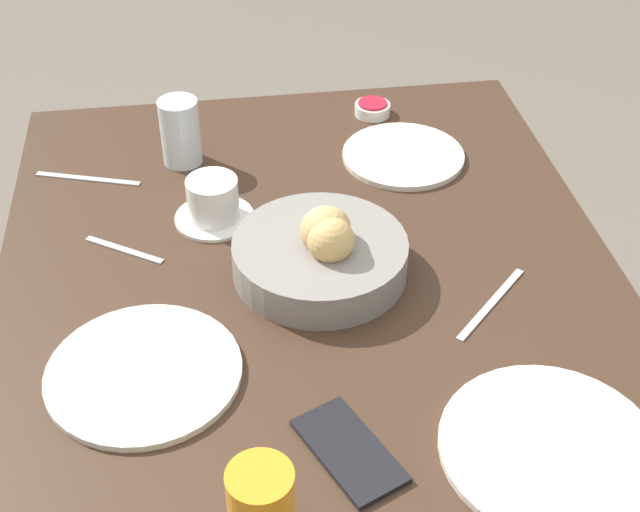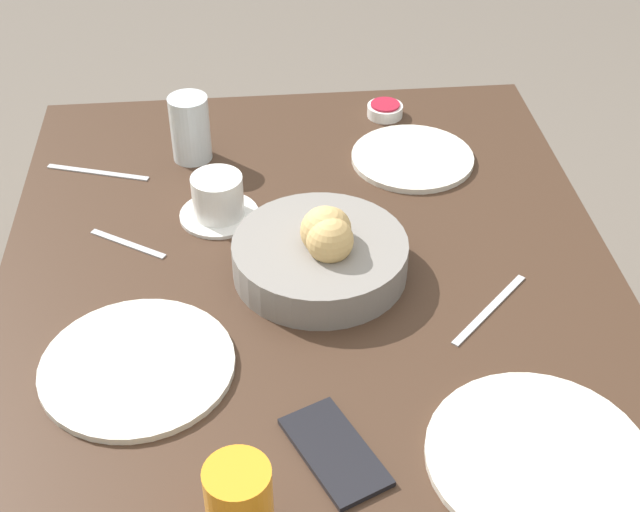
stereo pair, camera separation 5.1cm
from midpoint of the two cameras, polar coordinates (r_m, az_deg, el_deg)
name	(u,v)px [view 2 (the right image)]	position (r m, az deg, el deg)	size (l,w,h in m)	color
dining_table	(314,351)	(1.33, 0.73, -6.12)	(1.24, 0.92, 0.73)	#3D281C
bread_basket	(322,252)	(1.29, 1.23, 0.21)	(0.26, 0.26, 0.11)	gray
plate_near_left	(538,457)	(1.10, 15.12, -12.35)	(0.27, 0.27, 0.01)	silver
plate_near_right	(412,158)	(1.58, 6.86, 6.24)	(0.21, 0.21, 0.01)	silver
plate_far_center	(137,366)	(1.19, -10.41, -6.96)	(0.26, 0.26, 0.01)	silver
juice_glass	(240,509)	(0.96, -3.59, -15.88)	(0.07, 0.07, 0.12)	orange
water_tumbler	(190,128)	(1.56, -7.38, 8.10)	(0.07, 0.07, 0.12)	silver
coffee_cup	(218,199)	(1.42, -5.53, 3.64)	(0.13, 0.13, 0.07)	white
jam_bowl_berry	(385,110)	(1.70, 5.05, 9.28)	(0.07, 0.07, 0.03)	white
fork_silver	(490,309)	(1.28, 11.93, -3.37)	(0.14, 0.14, 0.00)	#B7B7BC
knife_silver	(98,172)	(1.57, -13.14, 5.22)	(0.07, 0.18, 0.00)	#B7B7BC
spoon_coffee	(128,244)	(1.40, -11.18, 0.75)	(0.09, 0.12, 0.00)	#B7B7BC
cell_phone	(332,452)	(1.08, 2.14, -12.43)	(0.17, 0.13, 0.01)	black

